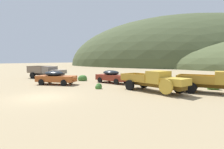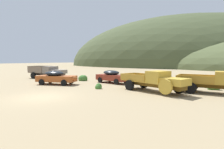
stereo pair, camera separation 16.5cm
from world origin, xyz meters
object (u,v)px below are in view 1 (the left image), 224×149
object	(u,v)px
car_oxide_orange	(57,78)
truck_mustard	(223,82)
truck_primer_gray	(49,72)
car_rust_red	(113,77)
truck_faded_yellow	(157,81)

from	to	relation	value
car_oxide_orange	truck_mustard	xyz separation A→B (m)	(16.34, 3.29, 0.18)
truck_primer_gray	truck_mustard	size ratio (longest dim) A/B	1.04
car_rust_red	car_oxide_orange	bearing A→B (deg)	-127.00
truck_primer_gray	car_rust_red	world-z (taller)	truck_primer_gray
car_oxide_orange	truck_faded_yellow	xyz separation A→B (m)	(11.46, 1.18, 0.19)
car_oxide_orange	truck_mustard	bearing A→B (deg)	-7.93
truck_faded_yellow	truck_mustard	xyz separation A→B (m)	(4.88, 2.11, -0.02)
truck_primer_gray	car_rust_red	size ratio (longest dim) A/B	1.37
truck_primer_gray	truck_faded_yellow	size ratio (longest dim) A/B	0.99
truck_faded_yellow	truck_primer_gray	bearing A→B (deg)	-170.51
car_oxide_orange	truck_faded_yellow	bearing A→B (deg)	-13.45
car_oxide_orange	truck_faded_yellow	world-z (taller)	truck_faded_yellow
car_rust_red	truck_faded_yellow	distance (m)	7.45
truck_primer_gray	car_oxide_orange	size ratio (longest dim) A/B	1.31
truck_primer_gray	truck_faded_yellow	bearing A→B (deg)	-14.33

